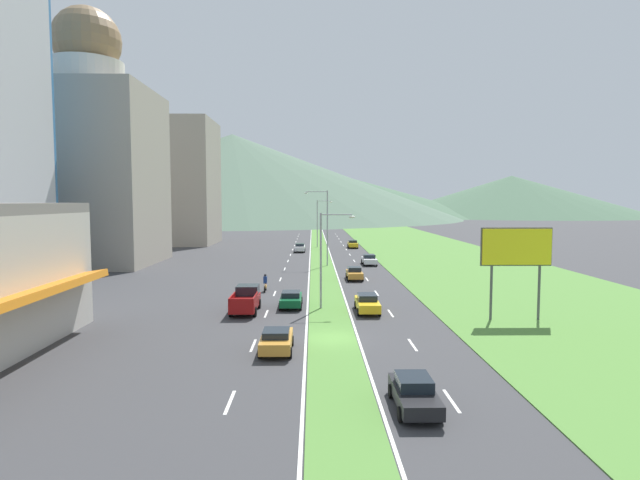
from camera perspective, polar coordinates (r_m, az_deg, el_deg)
ground_plane at (r=34.97m, az=1.36°, el=-10.91°), size 600.00×600.00×0.00m
grass_median at (r=94.17m, az=-0.02°, el=-1.25°), size 3.20×240.00×0.06m
grass_verge_right at (r=96.67m, az=12.28°, el=-1.21°), size 24.00×240.00×0.06m
lane_dash_left_1 at (r=25.04m, az=-9.96°, el=-17.27°), size 0.16×2.80×0.01m
lane_dash_left_2 at (r=33.74m, az=-7.41°, el=-11.51°), size 0.16×2.80×0.01m
lane_dash_left_3 at (r=42.68m, az=-5.97°, el=-8.12°), size 0.16×2.80×0.01m
lane_dash_left_4 at (r=51.73m, az=-5.05°, el=-5.92°), size 0.16×2.80×0.01m
lane_dash_left_5 at (r=60.85m, az=-4.41°, el=-4.37°), size 0.16×2.80×0.01m
lane_dash_left_6 at (r=70.00m, az=-3.93°, el=-3.22°), size 0.16×2.80×0.01m
lane_dash_left_7 at (r=79.19m, az=-3.57°, el=-2.34°), size 0.16×2.80×0.01m
lane_dash_left_8 at (r=88.38m, az=-3.28°, el=-1.64°), size 0.16×2.80×0.01m
lane_dash_left_9 at (r=97.59m, az=-3.05°, el=-1.08°), size 0.16×2.80×0.01m
lane_dash_left_10 at (r=106.81m, az=-2.86°, el=-0.61°), size 0.16×2.80×0.01m
lane_dash_left_11 at (r=116.04m, az=-2.69°, el=-0.21°), size 0.16×2.80×0.01m
lane_dash_left_12 at (r=125.27m, az=-2.55°, el=0.12°), size 0.16×2.80×0.01m
lane_dash_left_13 at (r=134.51m, az=-2.44°, el=0.41°), size 0.16×2.80×0.01m
lane_dash_left_14 at (r=143.75m, az=-2.33°, el=0.66°), size 0.16×2.80×0.01m
lane_dash_right_1 at (r=25.56m, az=14.36°, el=-16.88°), size 0.16×2.80×0.01m
lane_dash_right_2 at (r=34.13m, az=10.21°, el=-11.36°), size 0.16×2.80×0.01m
lane_dash_right_3 at (r=42.99m, az=7.83°, el=-8.05°), size 0.16×2.80×0.01m
lane_dash_right_4 at (r=51.99m, az=6.29°, el=-5.87°), size 0.16×2.80×0.01m
lane_dash_right_5 at (r=61.07m, az=5.22°, el=-4.34°), size 0.16×2.80×0.01m
lane_dash_right_6 at (r=70.19m, az=4.42°, el=-3.20°), size 0.16×2.80×0.01m
lane_dash_right_7 at (r=79.35m, az=3.81°, el=-2.33°), size 0.16×2.80×0.01m
lane_dash_right_8 at (r=88.53m, az=3.33°, el=-1.63°), size 0.16×2.80×0.01m
lane_dash_right_9 at (r=97.73m, az=2.94°, el=-1.07°), size 0.16×2.80×0.01m
lane_dash_right_10 at (r=106.94m, az=2.62°, el=-0.60°), size 0.16×2.80×0.01m
lane_dash_right_11 at (r=116.15m, az=2.34°, el=-0.21°), size 0.16×2.80×0.01m
lane_dash_right_12 at (r=125.38m, az=2.11°, el=0.13°), size 0.16×2.80×0.01m
lane_dash_right_13 at (r=134.61m, az=1.91°, el=0.42°), size 0.16×2.80×0.01m
lane_dash_right_14 at (r=143.84m, az=1.73°, el=0.67°), size 0.16×2.80×0.01m
edge_line_median_left at (r=94.16m, az=-1.09°, el=-1.27°), size 0.16×240.00×0.01m
edge_line_median_right at (r=94.21m, az=1.04°, el=-1.27°), size 0.16×240.00×0.01m
domed_building at (r=82.30m, az=-24.07°, el=7.99°), size 18.05×18.05×36.69m
midrise_colored at (r=114.96m, az=-15.75°, el=6.15°), size 16.72×16.72×26.32m
hill_far_left at (r=279.34m, az=-9.66°, el=6.95°), size 239.06×239.06×44.50m
hill_far_center at (r=332.53m, az=-1.66°, el=5.49°), size 230.05×230.05×31.81m
hill_far_right at (r=340.76m, az=20.43°, el=4.60°), size 159.81×159.81×24.84m
street_lamp_near at (r=43.63m, az=0.57°, el=-1.46°), size 2.99×0.35×8.21m
street_lamp_mid at (r=72.74m, az=0.55°, el=1.90°), size 3.37×0.48×10.68m
street_lamp_far at (r=101.93m, az=-0.11°, el=2.21°), size 3.16×0.40×9.38m
billboard_roadside at (r=42.04m, az=20.94°, el=-1.13°), size 5.49×0.28×7.19m
car_0 at (r=45.02m, az=-3.23°, el=-6.52°), size 1.94×4.36×1.39m
car_1 at (r=32.07m, az=-4.84°, el=-10.98°), size 1.99×4.20×1.40m
car_2 at (r=24.11m, az=10.39°, el=-16.29°), size 1.86×4.27×1.43m
car_3 at (r=93.21m, az=-2.24°, el=-0.84°), size 1.92×4.69×1.56m
car_4 at (r=74.67m, az=5.47°, el=-2.17°), size 2.02×4.65×1.49m
car_5 at (r=101.32m, az=3.65°, el=-0.44°), size 1.94×4.49×1.53m
car_6 at (r=43.13m, az=5.25°, el=-6.96°), size 1.90×4.63×1.48m
car_7 at (r=60.50m, az=3.84°, el=-3.69°), size 1.89×4.18×1.49m
pickup_truck_0 at (r=43.59m, az=-8.21°, el=-6.57°), size 2.18×5.40×2.00m
motorcycle_rider at (r=52.84m, az=-6.08°, el=-4.89°), size 0.36×2.00×1.80m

